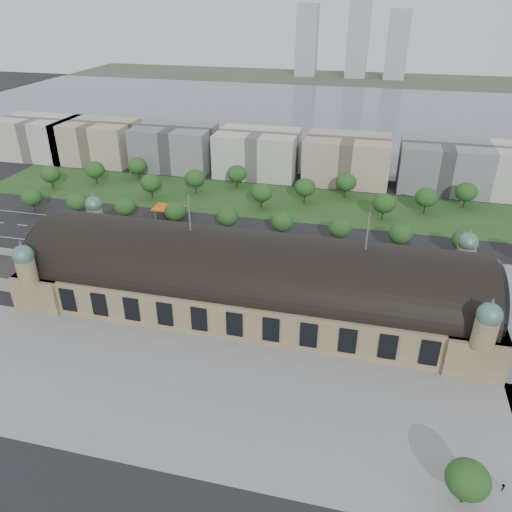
% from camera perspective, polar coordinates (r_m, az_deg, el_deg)
% --- Properties ---
extents(ground, '(900.00, 900.00, 0.00)m').
position_cam_1_polar(ground, '(167.87, -0.52, -5.68)').
color(ground, black).
rests_on(ground, ground).
extents(station, '(150.00, 48.40, 44.30)m').
position_cam_1_polar(station, '(162.37, -0.54, -2.67)').
color(station, '#9A8860').
rests_on(station, ground).
extents(plaza_south, '(190.00, 48.00, 0.12)m').
position_cam_1_polar(plaza_south, '(132.80, -1.02, -16.58)').
color(plaza_south, gray).
rests_on(plaza_south, ground).
extents(road_slab, '(260.00, 26.00, 0.10)m').
position_cam_1_polar(road_slab, '(204.15, -3.34, 0.85)').
color(road_slab, black).
rests_on(road_slab, ground).
extents(grass_belt, '(300.00, 45.00, 0.10)m').
position_cam_1_polar(grass_belt, '(251.44, 1.39, 6.32)').
color(grass_belt, '#254B1E').
rests_on(grass_belt, ground).
extents(petrol_station, '(14.00, 13.00, 5.05)m').
position_cam_1_polar(petrol_station, '(237.02, -9.35, 5.31)').
color(petrol_station, '#E95A0D').
rests_on(petrol_station, ground).
extents(lake, '(700.00, 320.00, 0.08)m').
position_cam_1_polar(lake, '(444.40, 9.33, 15.65)').
color(lake, slate).
rests_on(lake, ground).
extents(far_shore, '(700.00, 120.00, 0.14)m').
position_cam_1_polar(far_shore, '(640.88, 11.15, 19.27)').
color(far_shore, '#44513D').
rests_on(far_shore, ground).
extents(far_tower_left, '(24.00, 24.00, 80.00)m').
position_cam_1_polar(far_tower_left, '(652.21, 5.85, 23.31)').
color(far_tower_left, '#9EA8B2').
rests_on(far_tower_left, ground).
extents(far_tower_mid, '(24.00, 24.00, 85.00)m').
position_cam_1_polar(far_tower_mid, '(646.03, 11.59, 23.11)').
color(far_tower_mid, '#9EA8B2').
rests_on(far_tower_mid, ground).
extents(far_tower_right, '(24.00, 24.00, 75.00)m').
position_cam_1_polar(far_tower_right, '(645.60, 15.83, 22.22)').
color(far_tower_right, '#9EA8B2').
rests_on(far_tower_right, ground).
extents(office_0, '(45.00, 32.00, 24.00)m').
position_cam_1_polar(office_0, '(346.97, -23.47, 12.31)').
color(office_0, '#B9B7B0').
rests_on(office_0, ground).
extents(office_1, '(45.00, 32.00, 24.00)m').
position_cam_1_polar(office_1, '(324.98, -17.63, 12.35)').
color(office_1, '#AFA489').
rests_on(office_1, ground).
extents(office_2, '(45.00, 32.00, 24.00)m').
position_cam_1_polar(office_2, '(302.74, -9.25, 12.18)').
color(office_2, gray).
rests_on(office_2, ground).
extents(office_3, '(45.00, 32.00, 24.00)m').
position_cam_1_polar(office_3, '(287.55, 0.20, 11.69)').
color(office_3, '#B9B7B0').
rests_on(office_3, ground).
extents(office_4, '(45.00, 32.00, 24.00)m').
position_cam_1_polar(office_4, '(280.57, 10.36, 10.82)').
color(office_4, '#AFA489').
rests_on(office_4, ground).
extents(office_5, '(45.00, 32.00, 24.00)m').
position_cam_1_polar(office_5, '(282.40, 20.63, 9.59)').
color(office_5, gray).
rests_on(office_5, ground).
extents(tree_row_0, '(9.60, 9.60, 11.52)m').
position_cam_1_polar(tree_row_0, '(258.25, -24.25, 6.15)').
color(tree_row_0, '#2D2116').
rests_on(tree_row_0, ground).
extents(tree_row_1, '(9.60, 9.60, 11.52)m').
position_cam_1_polar(tree_row_1, '(244.63, -19.73, 5.86)').
color(tree_row_1, '#2D2116').
rests_on(tree_row_1, ground).
extents(tree_row_2, '(9.60, 9.60, 11.52)m').
position_cam_1_polar(tree_row_2, '(232.70, -14.72, 5.50)').
color(tree_row_2, '#2D2116').
rests_on(tree_row_2, ground).
extents(tree_row_3, '(9.60, 9.60, 11.52)m').
position_cam_1_polar(tree_row_3, '(222.73, -9.22, 5.05)').
color(tree_row_3, '#2D2116').
rests_on(tree_row_3, ground).
extents(tree_row_4, '(9.60, 9.60, 11.52)m').
position_cam_1_polar(tree_row_4, '(214.98, -3.27, 4.51)').
color(tree_row_4, '#2D2116').
rests_on(tree_row_4, ground).
extents(tree_row_5, '(9.60, 9.60, 11.52)m').
position_cam_1_polar(tree_row_5, '(209.70, 3.04, 3.89)').
color(tree_row_5, '#2D2116').
rests_on(tree_row_5, ground).
extents(tree_row_6, '(9.60, 9.60, 11.52)m').
position_cam_1_polar(tree_row_6, '(207.09, 9.58, 3.19)').
color(tree_row_6, '#2D2116').
rests_on(tree_row_6, ground).
extents(tree_row_7, '(9.60, 9.60, 11.52)m').
position_cam_1_polar(tree_row_7, '(207.25, 16.18, 2.44)').
color(tree_row_7, '#2D2116').
rests_on(tree_row_7, ground).
extents(tree_row_8, '(9.60, 9.60, 11.52)m').
position_cam_1_polar(tree_row_8, '(210.16, 22.69, 1.67)').
color(tree_row_8, '#2D2116').
rests_on(tree_row_8, ground).
extents(tree_belt_0, '(10.40, 10.40, 12.48)m').
position_cam_1_polar(tree_belt_0, '(286.30, -22.44, 8.66)').
color(tree_belt_0, '#2D2116').
rests_on(tree_belt_0, ground).
extents(tree_belt_1, '(10.40, 10.40, 12.48)m').
position_cam_1_polar(tree_belt_1, '(285.39, -17.94, 9.37)').
color(tree_belt_1, '#2D2116').
rests_on(tree_belt_1, ground).
extents(tree_belt_2, '(10.40, 10.40, 12.48)m').
position_cam_1_polar(tree_belt_2, '(286.25, -13.42, 10.02)').
color(tree_belt_2, '#2D2116').
rests_on(tree_belt_2, ground).
extents(tree_belt_3, '(10.40, 10.40, 12.48)m').
position_cam_1_polar(tree_belt_3, '(257.77, -11.91, 8.18)').
color(tree_belt_3, '#2D2116').
rests_on(tree_belt_3, ground).
extents(tree_belt_4, '(10.40, 10.40, 12.48)m').
position_cam_1_polar(tree_belt_4, '(260.94, -6.99, 8.83)').
color(tree_belt_4, '#2D2116').
rests_on(tree_belt_4, ground).
extents(tree_belt_5, '(10.40, 10.40, 12.48)m').
position_cam_1_polar(tree_belt_5, '(265.99, -2.20, 9.40)').
color(tree_belt_5, '#2D2116').
rests_on(tree_belt_5, ground).
extents(tree_belt_6, '(10.40, 10.40, 12.48)m').
position_cam_1_polar(tree_belt_6, '(239.62, 0.65, 7.26)').
color(tree_belt_6, '#2D2116').
rests_on(tree_belt_6, ground).
extents(tree_belt_7, '(10.40, 10.40, 12.48)m').
position_cam_1_polar(tree_belt_7, '(247.45, 5.62, 7.82)').
color(tree_belt_7, '#2D2116').
rests_on(tree_belt_7, ground).
extents(tree_belt_8, '(10.40, 10.40, 12.48)m').
position_cam_1_polar(tree_belt_8, '(257.02, 10.26, 8.28)').
color(tree_belt_8, '#2D2116').
rests_on(tree_belt_8, ground).
extents(tree_belt_9, '(10.40, 10.40, 12.48)m').
position_cam_1_polar(tree_belt_9, '(234.29, 14.42, 5.86)').
color(tree_belt_9, '#2D2116').
rests_on(tree_belt_9, ground).
extents(tree_belt_10, '(10.40, 10.40, 12.48)m').
position_cam_1_polar(tree_belt_10, '(246.73, 18.88, 6.34)').
color(tree_belt_10, '#2D2116').
rests_on(tree_belt_10, ground).
extents(tree_belt_11, '(10.40, 10.40, 12.48)m').
position_cam_1_polar(tree_belt_11, '(260.51, 22.90, 6.75)').
color(tree_belt_11, '#2D2116').
rests_on(tree_belt_11, ground).
extents(tree_plaza_s, '(9.00, 9.00, 10.64)m').
position_cam_1_polar(tree_plaza_s, '(117.41, 23.05, -22.45)').
color(tree_plaza_s, '#2D2116').
rests_on(tree_plaza_s, ground).
extents(traffic_car_0, '(3.89, 1.92, 1.27)m').
position_cam_1_polar(traffic_car_0, '(232.01, -21.09, 2.58)').
color(traffic_car_0, white).
rests_on(traffic_car_0, ground).
extents(traffic_car_2, '(6.05, 3.11, 1.63)m').
position_cam_1_polar(traffic_car_2, '(219.13, -17.61, 1.73)').
color(traffic_car_2, black).
rests_on(traffic_car_2, ground).
extents(traffic_car_4, '(4.29, 2.00, 1.42)m').
position_cam_1_polar(traffic_car_4, '(195.17, 4.64, -0.32)').
color(traffic_car_4, '#1A204A').
rests_on(traffic_car_4, ground).
extents(traffic_car_5, '(3.97, 1.53, 1.29)m').
position_cam_1_polar(traffic_car_5, '(200.16, 10.57, 0.00)').
color(traffic_car_5, '#55575C').
rests_on(traffic_car_5, ground).
extents(traffic_car_6, '(5.75, 2.81, 1.57)m').
position_cam_1_polar(traffic_car_6, '(192.57, 22.72, -3.03)').
color(traffic_car_6, silver).
rests_on(traffic_car_6, ground).
extents(parked_car_0, '(4.93, 4.20, 1.60)m').
position_cam_1_polar(parked_car_0, '(207.07, -14.64, 0.58)').
color(parked_car_0, black).
rests_on(parked_car_0, ground).
extents(parked_car_1, '(6.43, 5.70, 1.65)m').
position_cam_1_polar(parked_car_1, '(204.69, -13.46, 0.41)').
color(parked_car_1, maroon).
rests_on(parked_car_1, ground).
extents(parked_car_2, '(4.88, 3.31, 1.31)m').
position_cam_1_polar(parked_car_2, '(211.08, -18.62, 0.48)').
color(parked_car_2, '#172042').
rests_on(parked_car_2, ground).
extents(parked_car_3, '(4.34, 3.28, 1.38)m').
position_cam_1_polar(parked_car_3, '(197.01, -9.11, -0.33)').
color(parked_car_3, slate).
rests_on(parked_car_3, ground).
extents(parked_car_4, '(5.05, 3.66, 1.59)m').
position_cam_1_polar(parked_car_4, '(198.35, -9.14, -0.09)').
color(parked_car_4, silver).
rests_on(parked_car_4, ground).
extents(parked_car_5, '(5.89, 4.58, 1.49)m').
position_cam_1_polar(parked_car_5, '(199.91, -10.68, -0.01)').
color(parked_car_5, gray).
rests_on(parked_car_5, ground).
extents(parked_car_6, '(4.86, 3.84, 1.32)m').
position_cam_1_polar(parked_car_6, '(191.61, -4.26, -0.90)').
color(parked_car_6, black).
rests_on(parked_car_6, ground).
extents(bus_west, '(13.61, 4.34, 3.73)m').
position_cam_1_polar(bus_west, '(195.49, -5.69, 0.06)').
color(bus_west, red).
rests_on(bus_west, ground).
extents(bus_mid, '(12.93, 3.77, 3.56)m').
position_cam_1_polar(bus_mid, '(188.76, 5.48, -1.05)').
color(bus_mid, '#BFB0AF').
rests_on(bus_mid, ground).
extents(bus_east, '(11.02, 3.58, 3.02)m').
position_cam_1_polar(bus_east, '(186.45, 10.02, -1.87)').
color(bus_east, beige).
rests_on(bus_east, ground).
extents(pedestrian_4, '(1.29, 1.30, 1.98)m').
position_cam_1_polar(pedestrian_4, '(126.69, 26.35, -22.66)').
color(pedestrian_4, gray).
rests_on(pedestrian_4, ground).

